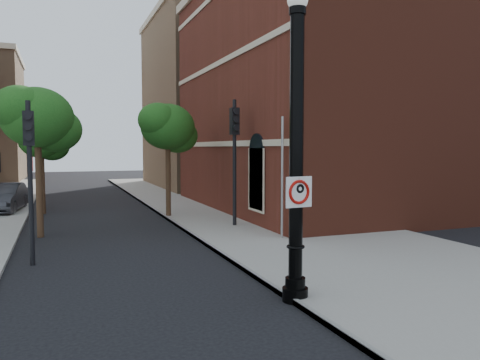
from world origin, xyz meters
name	(u,v)px	position (x,y,z in m)	size (l,w,h in m)	color
ground	(204,320)	(0.00, 0.00, 0.00)	(120.00, 120.00, 0.00)	black
sidewalk_right	(269,222)	(6.00, 10.00, 0.06)	(8.00, 60.00, 0.12)	gray
curb_edge	(181,227)	(2.05, 10.00, 0.07)	(0.10, 60.00, 0.14)	gray
brick_wall_building	(396,97)	(16.00, 14.00, 6.26)	(22.30, 16.30, 12.50)	maroon
bg_building_tan_b	(278,107)	(16.00, 30.00, 7.00)	(22.00, 14.00, 14.00)	#9B7654
lamppost	(296,161)	(2.17, 0.34, 3.04)	(0.56, 0.56, 6.59)	black
no_parking_sign	(299,192)	(2.15, 0.18, 2.40)	(0.65, 0.13, 0.65)	white
parked_car	(4,198)	(-5.23, 17.98, 0.75)	(1.59, 4.56, 1.50)	#2F2E34
traffic_signal_left	(29,155)	(-3.30, 5.77, 3.11)	(0.29, 0.38, 4.62)	black
traffic_signal_right	(235,142)	(4.18, 9.48, 3.55)	(0.34, 0.43, 5.27)	black
utility_pole	(282,179)	(4.80, 6.33, 2.20)	(0.09, 0.09, 4.41)	#999999
street_tree_a	(38,119)	(-3.21, 10.24, 4.36)	(3.06, 2.77, 5.52)	#342215
street_tree_b	(42,141)	(-3.31, 16.79, 3.66)	(2.58, 2.33, 4.65)	#342215
street_tree_c	(168,128)	(2.26, 13.19, 4.23)	(2.97, 2.69, 5.36)	#342215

